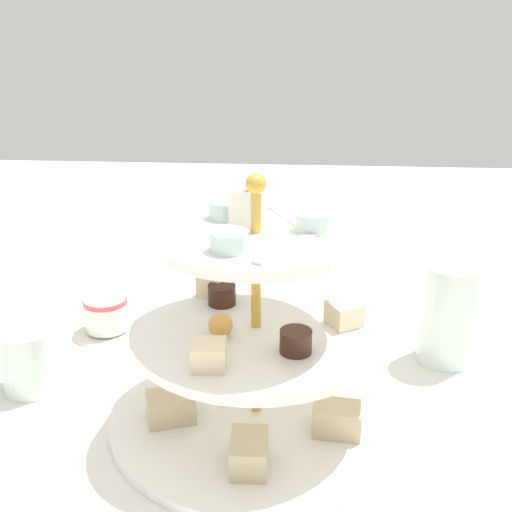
# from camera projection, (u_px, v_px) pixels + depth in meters

# --- Properties ---
(ground_plane) EXTENTS (2.40, 2.40, 0.00)m
(ground_plane) POSITION_uv_depth(u_px,v_px,m) (256.00, 417.00, 0.67)
(ground_plane) COLOR silver
(tiered_serving_stand) EXTENTS (0.31, 0.31, 0.27)m
(tiered_serving_stand) POSITION_uv_depth(u_px,v_px,m) (256.00, 351.00, 0.64)
(tiered_serving_stand) COLOR white
(tiered_serving_stand) RESTS_ON ground_plane
(water_glass_tall_right) EXTENTS (0.07, 0.07, 0.13)m
(water_glass_tall_right) POSITION_uv_depth(u_px,v_px,m) (449.00, 313.00, 0.76)
(water_glass_tall_right) COLOR silver
(water_glass_tall_right) RESTS_ON ground_plane
(water_glass_short_left) EXTENTS (0.06, 0.06, 0.07)m
(water_glass_short_left) POSITION_uv_depth(u_px,v_px,m) (29.00, 359.00, 0.71)
(water_glass_short_left) COLOR silver
(water_glass_short_left) RESTS_ON ground_plane
(teacup_with_saucer) EXTENTS (0.09, 0.09, 0.05)m
(teacup_with_saucer) POSITION_uv_depth(u_px,v_px,m) (107.00, 316.00, 0.83)
(teacup_with_saucer) COLOR white
(teacup_with_saucer) RESTS_ON ground_plane
(butter_knife_right) EXTENTS (0.02, 0.17, 0.00)m
(butter_knife_right) POSITION_uv_depth(u_px,v_px,m) (254.00, 293.00, 0.96)
(butter_knife_right) COLOR silver
(butter_knife_right) RESTS_ON ground_plane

